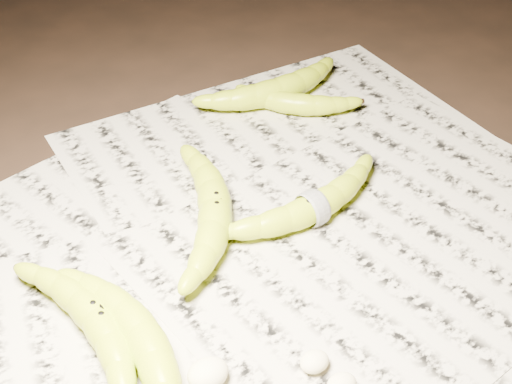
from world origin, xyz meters
TOP-DOWN VIEW (x-y plane):
  - ground at (0.00, 0.00)m, footprint 3.00×3.00m
  - newspaper_patch at (-0.03, -0.01)m, footprint 0.90×0.70m
  - banana_left_a at (-0.22, -0.02)m, footprint 0.07×0.21m
  - banana_left_b at (-0.19, -0.07)m, footprint 0.07×0.21m
  - banana_center at (-0.04, 0.05)m, footprint 0.17×0.23m
  - banana_taped at (0.06, -0.01)m, footprint 0.22×0.07m
  - banana_upper_a at (0.19, 0.24)m, footprint 0.21×0.08m
  - banana_upper_b at (0.19, 0.20)m, footprint 0.15×0.15m
  - measuring_tape at (0.06, -0.01)m, footprint 0.01×0.05m
  - flesh_chunk_a at (-0.16, -0.14)m, footprint 0.04×0.03m
  - flesh_chunk_b at (-0.06, -0.22)m, footprint 0.03×0.02m
  - flesh_chunk_c at (-0.07, -0.18)m, footprint 0.03×0.02m

SIDE VIEW (x-z plane):
  - ground at x=0.00m, z-range 0.00..0.00m
  - newspaper_patch at x=-0.03m, z-range 0.00..0.01m
  - flesh_chunk_b at x=-0.06m, z-range 0.01..0.03m
  - flesh_chunk_c at x=-0.07m, z-range 0.01..0.03m
  - flesh_chunk_a at x=-0.16m, z-range 0.01..0.03m
  - banana_upper_b at x=0.19m, z-range 0.01..0.04m
  - banana_left_a at x=-0.22m, z-range 0.01..0.04m
  - banana_taped at x=0.06m, z-range 0.01..0.04m
  - measuring_tape at x=0.06m, z-range 0.00..0.05m
  - banana_upper_a at x=0.19m, z-range 0.01..0.05m
  - banana_left_b at x=-0.19m, z-range 0.01..0.05m
  - banana_center at x=-0.04m, z-range 0.01..0.05m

